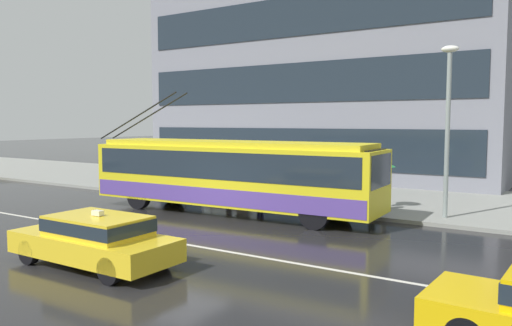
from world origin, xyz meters
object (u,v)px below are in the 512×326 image
at_px(pedestrian_walking_past, 230,163).
at_px(street_lamp, 448,116).
at_px(pedestrian_waiting_by_pole, 373,184).
at_px(trolleybus, 231,173).
at_px(bus_shelter, 226,154).
at_px(pedestrian_approaching_curb, 383,169).
at_px(pedestrian_at_shelter, 262,166).
at_px(taxi_oncoming_near, 95,238).

height_order(pedestrian_walking_past, street_lamp, street_lamp).
xyz_separation_m(pedestrian_waiting_by_pole, street_lamp, (2.63, 0.14, 2.56)).
height_order(trolleybus, street_lamp, street_lamp).
distance_m(bus_shelter, pedestrian_walking_past, 0.52).
bearing_deg(pedestrian_approaching_curb, trolleybus, -142.21).
distance_m(trolleybus, pedestrian_approaching_curb, 6.02).
distance_m(pedestrian_at_shelter, pedestrian_waiting_by_pole, 4.79).
distance_m(pedestrian_walking_past, street_lamp, 9.88).
bearing_deg(pedestrian_approaching_curb, bus_shelter, -176.76).
bearing_deg(bus_shelter, pedestrian_waiting_by_pole, -4.82).
bearing_deg(pedestrian_at_shelter, pedestrian_walking_past, 159.99).
height_order(taxi_oncoming_near, pedestrian_walking_past, pedestrian_walking_past).
xyz_separation_m(trolleybus, pedestrian_approaching_curb, (4.75, 3.69, 0.13)).
relative_size(pedestrian_at_shelter, street_lamp, 0.32).
relative_size(trolleybus, pedestrian_at_shelter, 6.50).
height_order(pedestrian_at_shelter, street_lamp, street_lamp).
distance_m(pedestrian_at_shelter, pedestrian_approaching_curb, 4.98).
bearing_deg(pedestrian_waiting_by_pole, pedestrian_walking_past, 176.14).
bearing_deg(taxi_oncoming_near, bus_shelter, 110.16).
relative_size(trolleybus, pedestrian_walking_past, 6.58).
xyz_separation_m(taxi_oncoming_near, pedestrian_waiting_by_pole, (3.34, 10.30, 0.49)).
distance_m(taxi_oncoming_near, pedestrian_at_shelter, 10.09).
relative_size(trolleybus, pedestrian_waiting_by_pole, 7.15).
relative_size(bus_shelter, pedestrian_waiting_by_pole, 2.18).
bearing_deg(pedestrian_walking_past, street_lamp, -2.01).
bearing_deg(street_lamp, pedestrian_approaching_curb, 160.85).
bearing_deg(trolleybus, pedestrian_approaching_curb, 37.79).
relative_size(taxi_oncoming_near, pedestrian_at_shelter, 2.29).
relative_size(pedestrian_approaching_curb, pedestrian_waiting_by_pole, 1.08).
bearing_deg(taxi_oncoming_near, pedestrian_at_shelter, 98.09).
bearing_deg(street_lamp, pedestrian_waiting_by_pole, -177.06).
bearing_deg(trolleybus, street_lamp, 20.76).
relative_size(trolleybus, pedestrian_approaching_curb, 6.60).
distance_m(taxi_oncoming_near, street_lamp, 12.40).
bearing_deg(pedestrian_walking_past, bus_shelter, 156.02).
bearing_deg(pedestrian_approaching_curb, pedestrian_waiting_by_pole, -91.88).
bearing_deg(taxi_oncoming_near, trolleybus, 100.26).
distance_m(trolleybus, bus_shelter, 4.22).
distance_m(pedestrian_approaching_curb, pedestrian_walking_past, 7.08).
distance_m(bus_shelter, street_lamp, 10.14).
xyz_separation_m(pedestrian_approaching_curb, pedestrian_walking_past, (-7.05, -0.56, -0.03)).
bearing_deg(trolleybus, pedestrian_at_shelter, 90.74).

